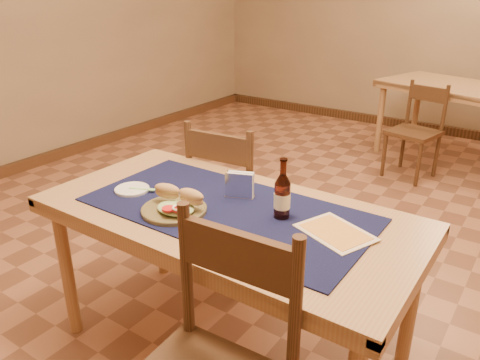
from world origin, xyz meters
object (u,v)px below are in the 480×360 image
Objects in this scene: sandwich_plate at (176,206)px; napkin_holder at (240,186)px; main_table at (227,227)px; beer_bottle at (282,196)px; chair_main_far at (233,196)px; back_table at (471,96)px.

sandwich_plate is 0.30m from napkin_holder.
main_table is 0.30m from beer_bottle.
sandwich_plate is (-0.15, -0.14, 0.12)m from main_table.
sandwich_plate is at bearing -72.60° from chair_main_far.
beer_bottle is at bearing 15.93° from main_table.
main_table is 0.90× the size of back_table.
main_table is at bearing -164.07° from beer_bottle.
beer_bottle reaches higher than back_table.
chair_main_far is at bearing -105.20° from back_table.
chair_main_far is 0.81m from sandwich_plate.
main_table is 0.19m from napkin_holder.
chair_main_far is 0.87m from beer_bottle.
sandwich_plate is 0.44m from beer_bottle.
back_table is 3.23m from napkin_holder.
sandwich_plate is (-0.52, -3.47, 0.12)m from back_table.
beer_bottle is 0.26m from napkin_holder.
beer_bottle reaches higher than chair_main_far.
beer_bottle is (0.23, 0.06, 0.18)m from main_table.
chair_main_far reaches higher than sandwich_plate.
beer_bottle is (0.38, 0.21, 0.06)m from sandwich_plate.
back_table is 7.17× the size of beer_bottle.
back_table is 1.87× the size of chair_main_far.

